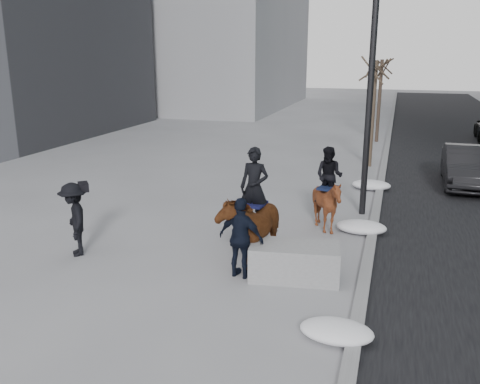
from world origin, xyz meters
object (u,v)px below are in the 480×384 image
(car_near, at_px, (466,166))
(mounted_right, at_px, (328,198))
(planter, at_px, (294,262))
(mounted_left, at_px, (252,222))

(car_near, distance_m, mounted_right, 7.55)
(planter, xyz_separation_m, mounted_left, (-1.09, 0.54, 0.61))
(planter, bearing_deg, car_near, 65.44)
(mounted_left, bearing_deg, car_near, 58.80)
(car_near, relative_size, mounted_right, 1.89)
(car_near, relative_size, mounted_left, 1.62)
(car_near, bearing_deg, mounted_right, -122.09)
(mounted_right, bearing_deg, planter, -94.29)
(mounted_left, distance_m, mounted_right, 2.96)
(planter, xyz_separation_m, mounted_right, (0.24, 3.19, 0.54))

